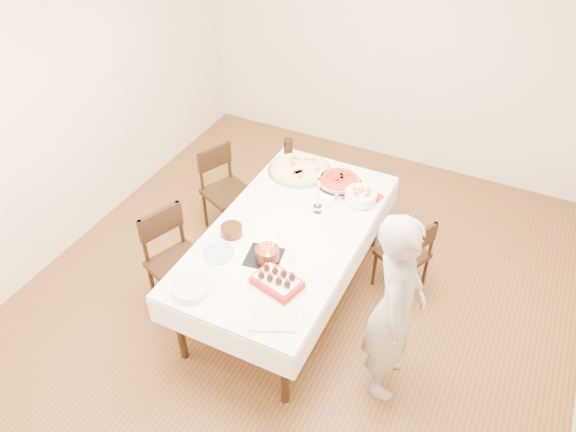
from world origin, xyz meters
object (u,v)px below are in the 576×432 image
at_px(person, 395,309).
at_px(cola_glass, 288,147).
at_px(chair_right_savory, 402,254).
at_px(chair_left_savory, 228,193).
at_px(dining_table, 288,264).
at_px(strawberry_box, 277,281).
at_px(pasta_bowl, 361,196).
at_px(pizza_pepperoni, 339,181).
at_px(layer_cake, 232,231).
at_px(pizza_white, 300,169).
at_px(birthday_cake, 267,251).
at_px(chair_left_dessert, 180,265).
at_px(taper_candle, 318,196).

relative_size(person, cola_glass, 10.03).
xyz_separation_m(chair_right_savory, chair_left_savory, (-1.74, 0.04, 0.04)).
distance_m(dining_table, strawberry_box, 0.74).
height_order(person, cola_glass, person).
height_order(pasta_bowl, cola_glass, cola_glass).
relative_size(chair_right_savory, pizza_pepperoni, 1.91).
distance_m(dining_table, layer_cake, 0.61).
xyz_separation_m(chair_right_savory, pizza_white, (-1.09, 0.24, 0.39)).
distance_m(pasta_bowl, layer_cake, 1.13).
xyz_separation_m(chair_right_savory, person, (0.20, -0.97, 0.40)).
xyz_separation_m(person, pizza_pepperoni, (-0.90, 1.20, -0.01)).
relative_size(chair_right_savory, person, 0.49).
bearing_deg(chair_right_savory, person, -54.15).
xyz_separation_m(person, cola_glass, (-1.50, 1.42, 0.05)).
bearing_deg(layer_cake, birthday_cake, -17.87).
bearing_deg(birthday_cake, person, -3.67).
relative_size(chair_left_dessert, pizza_white, 1.60).
xyz_separation_m(cola_glass, layer_cake, (0.12, -1.24, -0.03)).
xyz_separation_m(dining_table, taper_candle, (0.12, 0.31, 0.54)).
distance_m(dining_table, chair_left_savory, 1.08).
bearing_deg(pizza_pepperoni, strawberry_box, -86.73).
bearing_deg(birthday_cake, taper_candle, 81.69).
bearing_deg(pizza_pepperoni, birthday_cake, -95.23).
height_order(taper_candle, birthday_cake, taper_candle).
bearing_deg(pizza_pepperoni, layer_cake, -115.41).
bearing_deg(birthday_cake, cola_glass, 110.11).
height_order(chair_left_savory, pizza_white, chair_left_savory).
relative_size(pizza_pepperoni, pasta_bowl, 1.49).
distance_m(pizza_pepperoni, cola_glass, 0.64).
height_order(cola_glass, strawberry_box, cola_glass).
bearing_deg(dining_table, pasta_bowl, 57.31).
height_order(dining_table, pizza_white, pizza_white).
distance_m(chair_left_savory, person, 2.21).
height_order(cola_glass, birthday_cake, birthday_cake).
bearing_deg(layer_cake, chair_left_savory, 124.19).
height_order(pasta_bowl, layer_cake, pasta_bowl).
xyz_separation_m(person, pizza_white, (-1.28, 1.21, -0.01)).
distance_m(person, strawberry_box, 0.83).
bearing_deg(layer_cake, pizza_pepperoni, 64.59).
height_order(pizza_pepperoni, birthday_cake, birthday_cake).
bearing_deg(pasta_bowl, pizza_pepperoni, 148.20).
relative_size(person, birthday_cake, 8.83).
distance_m(chair_left_dessert, person, 1.79).
bearing_deg(chair_left_dessert, pizza_pepperoni, -104.17).
bearing_deg(chair_left_savory, cola_glass, -112.61).
bearing_deg(chair_left_savory, pasta_bowl, -155.02).
bearing_deg(dining_table, strawberry_box, -71.17).
bearing_deg(chair_left_dessert, pasta_bowl, -115.66).
bearing_deg(pizza_pepperoni, person, -53.13).
relative_size(chair_left_savory, chair_left_dessert, 0.93).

